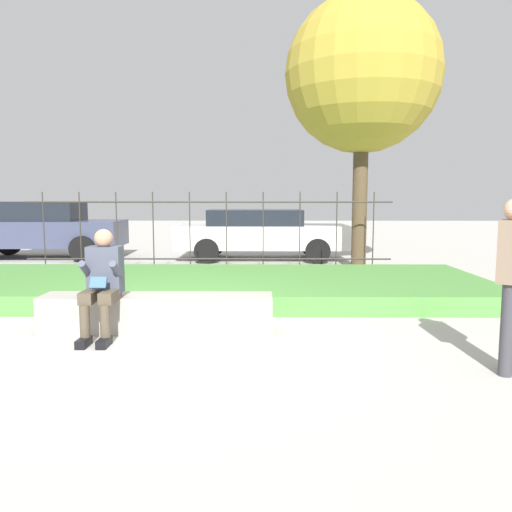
{
  "coord_description": "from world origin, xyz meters",
  "views": [
    {
      "loc": [
        1.06,
        -5.85,
        1.59
      ],
      "look_at": [
        1.01,
        0.55,
        0.85
      ],
      "focal_mm": 35.0,
      "sensor_mm": 36.0,
      "label": 1
    }
  ],
  "objects_px": {
    "car_parked_center": "(261,232)",
    "person_passerby": "(512,272)",
    "stone_bench": "(157,315)",
    "car_parked_left": "(41,228)",
    "person_seated_reader": "(103,279)",
    "tree_behind_fence": "(363,75)"
  },
  "relations": [
    {
      "from": "stone_bench",
      "to": "tree_behind_fence",
      "type": "xyz_separation_m",
      "value": [
        3.42,
        5.19,
        4.01
      ]
    },
    {
      "from": "person_seated_reader",
      "to": "stone_bench",
      "type": "bearing_deg",
      "value": 25.9
    },
    {
      "from": "person_passerby",
      "to": "car_parked_left",
      "type": "bearing_deg",
      "value": 74.65
    },
    {
      "from": "car_parked_center",
      "to": "person_passerby",
      "type": "height_order",
      "value": "person_passerby"
    },
    {
      "from": "person_seated_reader",
      "to": "tree_behind_fence",
      "type": "relative_size",
      "value": 0.21
    },
    {
      "from": "person_seated_reader",
      "to": "car_parked_center",
      "type": "distance_m",
      "value": 7.62
    },
    {
      "from": "person_seated_reader",
      "to": "car_parked_left",
      "type": "relative_size",
      "value": 0.29
    },
    {
      "from": "stone_bench",
      "to": "tree_behind_fence",
      "type": "distance_m",
      "value": 7.4
    },
    {
      "from": "person_seated_reader",
      "to": "person_passerby",
      "type": "xyz_separation_m",
      "value": [
        4.05,
        -1.14,
        0.26
      ]
    },
    {
      "from": "stone_bench",
      "to": "person_seated_reader",
      "type": "distance_m",
      "value": 0.78
    },
    {
      "from": "car_parked_center",
      "to": "person_passerby",
      "type": "relative_size",
      "value": 2.77
    },
    {
      "from": "person_passerby",
      "to": "tree_behind_fence",
      "type": "bearing_deg",
      "value": 32.54
    },
    {
      "from": "car_parked_left",
      "to": "car_parked_center",
      "type": "relative_size",
      "value": 0.96
    },
    {
      "from": "person_seated_reader",
      "to": "tree_behind_fence",
      "type": "xyz_separation_m",
      "value": [
        3.98,
        5.46,
        3.53
      ]
    },
    {
      "from": "car_parked_center",
      "to": "tree_behind_fence",
      "type": "distance_m",
      "value": 4.55
    },
    {
      "from": "person_passerby",
      "to": "tree_behind_fence",
      "type": "distance_m",
      "value": 7.37
    },
    {
      "from": "car_parked_center",
      "to": "person_passerby",
      "type": "bearing_deg",
      "value": -74.85
    },
    {
      "from": "stone_bench",
      "to": "car_parked_center",
      "type": "bearing_deg",
      "value": 80.08
    },
    {
      "from": "person_seated_reader",
      "to": "car_parked_left",
      "type": "distance_m",
      "value": 8.63
    },
    {
      "from": "stone_bench",
      "to": "tree_behind_fence",
      "type": "relative_size",
      "value": 0.47
    },
    {
      "from": "car_parked_center",
      "to": "car_parked_left",
      "type": "bearing_deg",
      "value": 178.27
    },
    {
      "from": "stone_bench",
      "to": "car_parked_left",
      "type": "relative_size",
      "value": 0.65
    }
  ]
}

